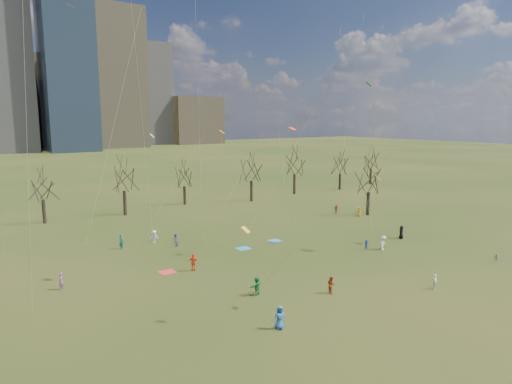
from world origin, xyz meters
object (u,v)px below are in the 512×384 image
blanket_teal (243,248)px  blanket_crimson (167,272)px  person_1 (435,282)px  person_2 (331,285)px  person_4 (194,262)px  person_0 (280,317)px  blanket_navy (275,241)px

blanket_teal → blanket_crimson: bearing=-165.3°
blanket_crimson → person_1: 26.23m
person_2 → person_4: 14.64m
blanket_teal → person_4: 9.58m
person_0 → person_1: 16.91m
blanket_navy → person_1: bearing=-83.5°
person_0 → person_1: size_ratio=1.27×
person_2 → person_4: bearing=44.0°
person_0 → person_4: size_ratio=1.00×
person_0 → person_4: person_4 is taller
person_1 → person_2: (-8.72, 4.62, 0.09)m
blanket_teal → person_4: (-8.64, -4.04, 0.90)m
person_2 → blanket_crimson: bearing=49.1°
blanket_crimson → person_2: person_2 is taller
person_1 → person_2: size_ratio=0.89×
person_0 → person_2: (8.12, 3.08, -0.11)m
blanket_navy → person_2: bearing=-109.9°
blanket_navy → person_4: size_ratio=0.87×
blanket_navy → person_2: person_2 is taller
blanket_teal → person_2: size_ratio=0.99×
person_1 → blanket_teal: bearing=79.4°
blanket_teal → person_0: 21.62m
person_1 → person_4: (-16.39, 17.09, 0.20)m
blanket_teal → blanket_crimson: size_ratio=1.00×
blanket_teal → person_1: size_ratio=1.11×
blanket_navy → person_1: size_ratio=1.11×
person_4 → person_0: bearing=133.1°
blanket_teal → blanket_navy: same height
blanket_navy → blanket_crimson: 16.76m
blanket_crimson → person_4: size_ratio=0.87×
person_0 → person_4: bearing=110.6°
blanket_teal → person_0: bearing=-114.9°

